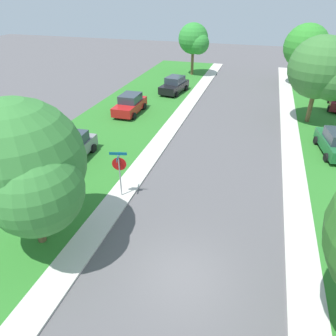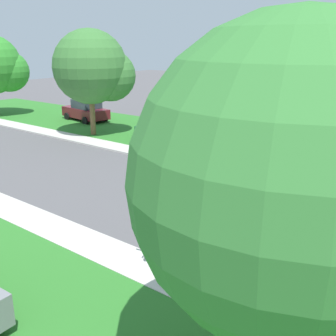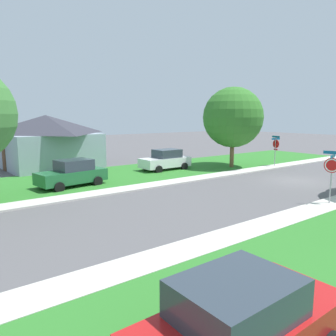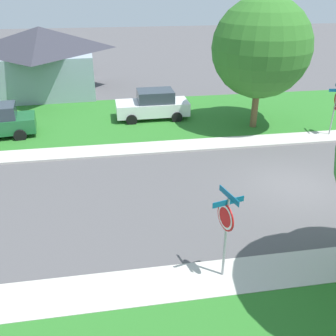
# 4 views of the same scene
# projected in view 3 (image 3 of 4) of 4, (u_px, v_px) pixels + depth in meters

# --- Properties ---
(ground_plane) EXTENTS (120.00, 120.00, 0.00)m
(ground_plane) POSITION_uv_depth(u_px,v_px,m) (296.00, 181.00, 23.13)
(ground_plane) COLOR #565456
(sidewalk_east) EXTENTS (1.40, 56.00, 0.10)m
(sidewalk_east) POSITION_uv_depth(u_px,v_px,m) (111.00, 191.00, 19.67)
(sidewalk_east) COLOR beige
(sidewalk_east) RESTS_ON ground
(lawn_east) EXTENTS (8.00, 56.00, 0.08)m
(lawn_east) POSITION_uv_depth(u_px,v_px,m) (81.00, 180.00, 23.38)
(lawn_east) COLOR #2D7528
(lawn_east) RESTS_ON ground
(sidewalk_west) EXTENTS (1.40, 56.00, 0.10)m
(sidewalk_west) POSITION_uv_depth(u_px,v_px,m) (229.00, 237.00, 12.27)
(sidewalk_west) COLOR beige
(sidewalk_west) RESTS_ON ground
(stop_sign_near_corner) EXTENTS (0.90, 0.90, 2.77)m
(stop_sign_near_corner) POSITION_uv_depth(u_px,v_px,m) (276.00, 146.00, 29.35)
(stop_sign_near_corner) COLOR #9E9EA3
(stop_sign_near_corner) RESTS_ON ground
(stop_sign_far_corner) EXTENTS (0.90, 0.90, 2.77)m
(stop_sign_far_corner) POSITION_uv_depth(u_px,v_px,m) (332.00, 168.00, 16.57)
(stop_sign_far_corner) COLOR #9E9EA3
(stop_sign_far_corner) RESTS_ON ground
(car_red_driveway_right) EXTENTS (2.06, 4.31, 1.76)m
(car_red_driveway_right) POSITION_uv_depth(u_px,v_px,m) (241.00, 324.00, 5.79)
(car_red_driveway_right) COLOR red
(car_red_driveway_right) RESTS_ON ground
(car_green_far_down_street) EXTENTS (2.48, 4.51, 1.76)m
(car_green_far_down_street) POSITION_uv_depth(u_px,v_px,m) (72.00, 174.00, 20.98)
(car_green_far_down_street) COLOR #1E6033
(car_green_far_down_street) RESTS_ON ground
(car_white_kerbside_mid) EXTENTS (2.08, 4.32, 1.76)m
(car_white_kerbside_mid) POSITION_uv_depth(u_px,v_px,m) (166.00, 160.00, 27.47)
(car_white_kerbside_mid) COLOR white
(car_white_kerbside_mid) RESTS_ON ground
(tree_sidewalk_near) EXTENTS (5.56, 5.17, 6.98)m
(tree_sidewalk_near) POSITION_uv_depth(u_px,v_px,m) (232.00, 119.00, 28.62)
(tree_sidewalk_near) COLOR brown
(tree_sidewalk_near) RESTS_ON ground
(house_right_setback) EXTENTS (9.31, 8.15, 4.60)m
(house_right_setback) POSITION_uv_depth(u_px,v_px,m) (47.00, 140.00, 29.28)
(house_right_setback) COLOR #93A3B2
(house_right_setback) RESTS_ON ground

